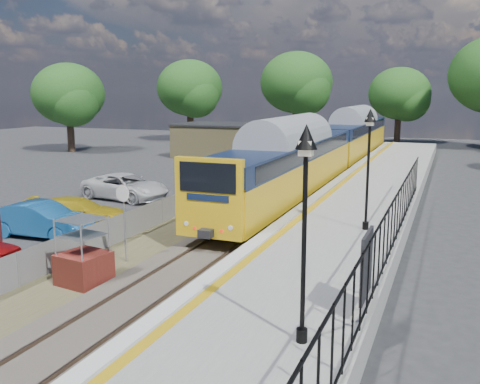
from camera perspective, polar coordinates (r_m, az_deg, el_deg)
The scene contains 16 objects.
ground at distance 17.55m, azimuth -7.71°, elevation -9.82°, with size 120.00×120.00×0.00m, color #2D2D30.
track_bed at distance 26.17m, azimuth 1.79°, elevation -2.62°, with size 5.90×80.00×0.29m.
platform at distance 23.33m, azimuth 11.24°, elevation -3.58°, with size 5.00×70.00×0.90m, color gray.
platform_edge at distance 23.66m, azimuth 6.37°, elevation -2.10°, with size 0.90×70.00×0.01m.
victorian_lamp_south at distance 10.77m, azimuth 6.98°, elevation 0.84°, with size 0.44×0.44×4.60m.
victorian_lamp_north at distance 20.56m, azimuth 13.62°, elevation 5.31°, with size 0.44×0.44×4.60m.
palisade_fence at distance 17.13m, azimuth 15.57°, elevation -4.20°, with size 0.12×26.00×2.00m.
wire_fence at distance 29.56m, azimuth -3.47°, elevation -0.07°, with size 0.06×52.00×1.20m.
outbuilding at distance 49.54m, azimuth -1.07°, elevation 5.39°, with size 10.80×10.10×3.12m.
tree_line at distance 56.68m, azimuth 15.11°, elevation 10.85°, with size 56.80×43.80×11.88m.
train at distance 38.90m, azimuth 9.50°, elevation 4.99°, with size 2.82×40.83×3.51m.
brick_plinth at distance 17.81m, azimuth -16.39°, elevation -6.25°, with size 1.57×1.57×2.22m.
speed_sign at distance 19.40m, azimuth -12.31°, elevation -1.96°, with size 0.58×0.12×2.86m.
car_blue at distance 24.26m, azimuth -20.43°, elevation -2.78°, with size 1.58×4.54×1.50m, color #17508C.
car_yellow at distance 25.51m, azimuth -16.97°, elevation -2.10°, with size 1.89×4.65×1.35m, color gold.
car_white at distance 31.32m, azimuth -12.11°, elevation 0.56°, with size 2.43×5.27×1.47m, color silver.
Camera 1 is at (8.18, -14.27, 6.13)m, focal length 40.00 mm.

